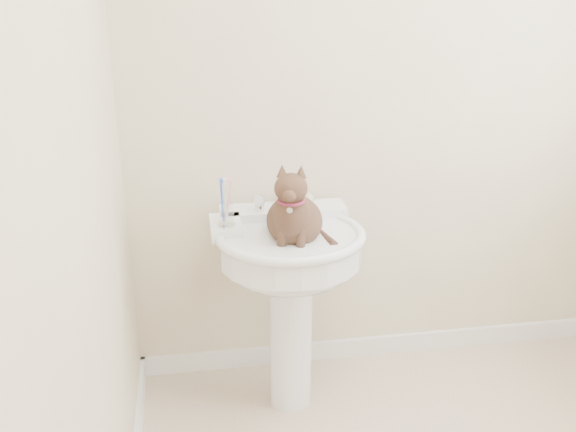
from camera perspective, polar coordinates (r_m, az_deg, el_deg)
name	(u,v)px	position (r m, az deg, el deg)	size (l,w,h in m)	color
wall_back	(392,91)	(2.69, 9.22, 10.88)	(2.20, 0.00, 2.50)	beige
wall_left	(71,199)	(1.52, -18.72, 1.48)	(0.00, 2.20, 2.50)	beige
baseboard_back	(377,345)	(3.14, 7.94, -11.30)	(2.20, 0.02, 0.09)	white
pedestal_sink	(290,266)	(2.51, 0.17, -4.45)	(0.59, 0.58, 0.81)	white
faucet	(285,201)	(2.55, -0.31, 1.32)	(0.28, 0.12, 0.14)	silver
soap_bar	(300,199)	(2.65, 1.08, 1.52)	(0.09, 0.06, 0.03)	gold
toothbrush_cup	(226,214)	(2.41, -5.54, 0.18)	(0.07, 0.07, 0.18)	silver
cat	(295,216)	(2.38, 0.60, -0.02)	(0.23, 0.29, 0.43)	brown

